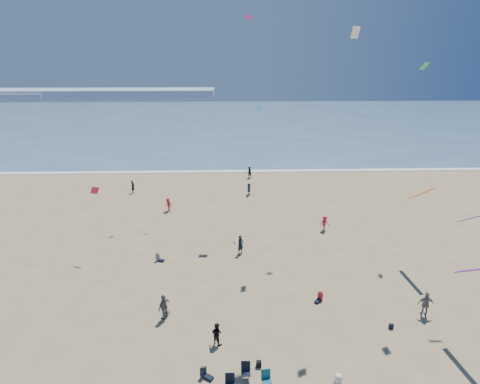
{
  "coord_description": "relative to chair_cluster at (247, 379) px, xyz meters",
  "views": [
    {
      "loc": [
        1.35,
        -11.87,
        16.99
      ],
      "look_at": [
        2.0,
        8.0,
        9.84
      ],
      "focal_mm": 28.0,
      "sensor_mm": 36.0,
      "label": 1
    }
  ],
  "objects": [
    {
      "name": "ocean",
      "position": [
        -2.27,
        91.17,
        -0.47
      ],
      "size": [
        220.0,
        100.0,
        0.06
      ],
      "primitive_type": "cube",
      "color": "#476B84",
      "rests_on": "ground"
    },
    {
      "name": "surf_line",
      "position": [
        -2.27,
        41.17,
        -0.46
      ],
      "size": [
        220.0,
        1.2,
        0.08
      ],
      "primitive_type": "cube",
      "color": "white",
      "rests_on": "ground"
    },
    {
      "name": "headland_far",
      "position": [
        -62.27,
        166.17,
        1.1
      ],
      "size": [
        110.0,
        20.0,
        3.2
      ],
      "primitive_type": "cube",
      "color": "#7A8EA8",
      "rests_on": "ground"
    },
    {
      "name": "headland_near",
      "position": [
        -102.27,
        161.17,
        0.5
      ],
      "size": [
        40.0,
        14.0,
        2.0
      ],
      "primitive_type": "cube",
      "color": "#7A8EA8",
      "rests_on": "ground"
    },
    {
      "name": "standing_flyers",
      "position": [
        2.34,
        12.39,
        0.34
      ],
      "size": [
        35.13,
        48.04,
        1.88
      ],
      "color": "red",
      "rests_on": "ground"
    },
    {
      "name": "seated_group",
      "position": [
        0.51,
        3.04,
        -0.08
      ],
      "size": [
        14.07,
        18.51,
        0.84
      ],
      "color": "silver",
      "rests_on": "ground"
    },
    {
      "name": "chair_cluster",
      "position": [
        0.0,
        0.0,
        0.0
      ],
      "size": [
        2.64,
        1.41,
        1.0
      ],
      "color": "black",
      "rests_on": "ground"
    },
    {
      "name": "black_backpack",
      "position": [
        0.73,
        1.35,
        -0.31
      ],
      "size": [
        0.3,
        0.22,
        0.38
      ],
      "primitive_type": "cube",
      "color": "black",
      "rests_on": "ground"
    },
    {
      "name": "navy_bag",
      "position": [
        9.81,
        4.34,
        -0.33
      ],
      "size": [
        0.28,
        0.18,
        0.34
      ],
      "primitive_type": "cube",
      "color": "black",
      "rests_on": "ground"
    },
    {
      "name": "kites_aloft",
      "position": [
        6.4,
        10.24,
        13.57
      ],
      "size": [
        37.41,
        38.69,
        26.26
      ],
      "color": "red",
      "rests_on": "ground"
    }
  ]
}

